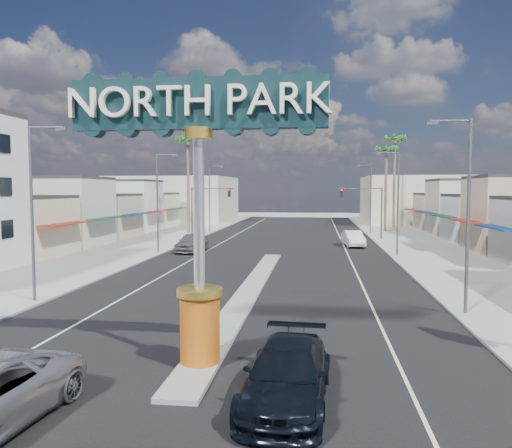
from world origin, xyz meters
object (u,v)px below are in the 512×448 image
(streetlight_l_near, at_px, (35,204))
(suv_right, at_px, (287,374))
(traffic_signal_right, at_px, (365,203))
(streetlight_r_mid, at_px, (396,198))
(gateway_sign, at_px, (199,186))
(streetlight_r_near, at_px, (465,206))
(traffic_signal_left, at_px, (207,202))
(streetlight_r_far, at_px, (369,195))
(streetlight_l_far, at_px, (211,195))
(palm_right_far, at_px, (395,144))
(car_parked_right, at_px, (353,239))
(palm_right_mid, at_px, (386,154))
(streetlight_l_mid, at_px, (159,198))
(car_parked_left, at_px, (192,242))
(palm_left_far, at_px, (188,145))

(streetlight_l_near, bearing_deg, suv_right, -37.86)
(traffic_signal_right, distance_m, streetlight_r_mid, 14.07)
(gateway_sign, bearing_deg, streetlight_r_near, 37.55)
(traffic_signal_left, bearing_deg, streetlight_r_far, 22.20)
(streetlight_l_far, distance_m, suv_right, 54.30)
(streetlight_r_mid, height_order, palm_right_far, palm_right_far)
(gateway_sign, height_order, traffic_signal_left, gateway_sign)
(traffic_signal_right, xyz_separation_m, car_parked_right, (-1.77, -6.34, -3.47))
(streetlight_r_mid, xyz_separation_m, palm_right_mid, (2.57, 26.00, 5.54))
(suv_right, height_order, car_parked_right, car_parked_right)
(gateway_sign, relative_size, streetlight_r_mid, 1.02)
(streetlight_l_mid, height_order, streetlight_r_near, same)
(suv_right, relative_size, car_parked_left, 1.04)
(palm_left_far, bearing_deg, car_parked_right, -31.16)
(streetlight_r_near, distance_m, streetlight_r_far, 42.00)
(gateway_sign, xyz_separation_m, suv_right, (3.00, -2.42, -5.14))
(streetlight_l_near, height_order, palm_right_mid, palm_right_mid)
(streetlight_l_far, xyz_separation_m, palm_left_far, (-2.57, -2.00, 6.43))
(gateway_sign, relative_size, palm_right_mid, 0.76)
(palm_right_mid, xyz_separation_m, palm_right_far, (2.00, 6.00, 1.78))
(traffic_signal_right, xyz_separation_m, streetlight_r_far, (1.25, 8.01, 0.79))
(streetlight_r_near, bearing_deg, gateway_sign, -142.45)
(traffic_signal_left, height_order, suv_right, traffic_signal_left)
(palm_right_mid, bearing_deg, streetlight_l_mid, -132.03)
(palm_right_mid, distance_m, palm_right_far, 6.57)
(gateway_sign, bearing_deg, streetlight_l_near, 142.45)
(traffic_signal_left, relative_size, palm_right_mid, 0.50)
(streetlight_r_far, bearing_deg, car_parked_left, -131.25)
(palm_right_far, bearing_deg, streetlight_l_mid, -128.48)
(palm_right_far, xyz_separation_m, car_parked_right, (-7.59, -24.34, -11.58))
(gateway_sign, distance_m, car_parked_left, 30.70)
(traffic_signal_left, bearing_deg, streetlight_r_near, -60.01)
(streetlight_l_near, distance_m, streetlight_r_near, 20.87)
(streetlight_r_mid, relative_size, car_parked_right, 1.85)
(gateway_sign, relative_size, streetlight_l_near, 1.02)
(streetlight_l_far, distance_m, car_parked_right, 23.29)
(streetlight_l_mid, xyz_separation_m, palm_right_mid, (23.43, 26.00, 5.54))
(streetlight_l_far, bearing_deg, streetlight_l_near, -90.00)
(palm_right_mid, bearing_deg, streetlight_r_far, -122.69)
(suv_right, distance_m, car_parked_right, 38.35)
(suv_right, bearing_deg, car_parked_right, 86.80)
(traffic_signal_left, bearing_deg, car_parked_right, -20.90)
(palm_left_far, bearing_deg, streetlight_r_far, 4.88)
(streetlight_r_mid, bearing_deg, palm_right_far, 81.88)
(traffic_signal_left, relative_size, streetlight_r_far, 0.67)
(streetlight_l_far, relative_size, suv_right, 1.65)
(gateway_sign, xyz_separation_m, car_parked_right, (7.41, 35.68, -5.13))
(palm_left_far, distance_m, palm_right_mid, 26.70)
(streetlight_l_near, xyz_separation_m, palm_right_mid, (23.43, 46.00, 5.54))
(gateway_sign, bearing_deg, car_parked_right, 78.26)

